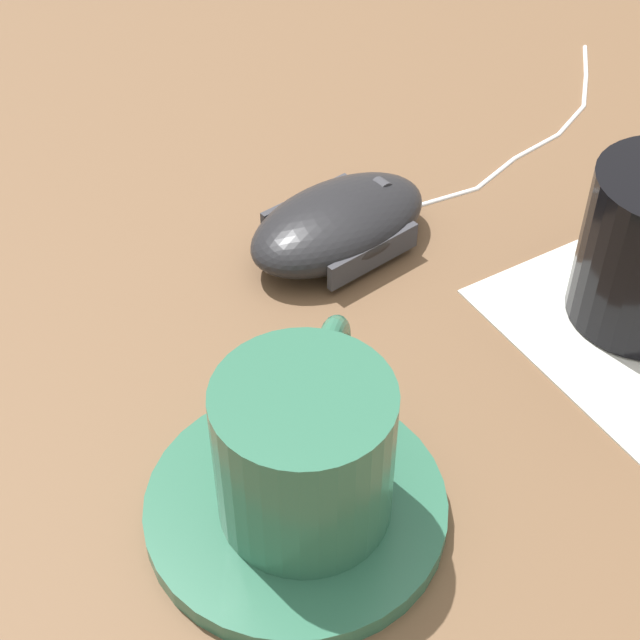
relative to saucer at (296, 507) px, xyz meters
name	(u,v)px	position (x,y,z in m)	size (l,w,h in m)	color
ground_plane	(393,336)	(0.03, -0.12, -0.01)	(3.00, 3.00, 0.00)	brown
saucer	(296,507)	(0.00, 0.00, 0.00)	(0.13, 0.13, 0.01)	#2D664C
coffee_cup	(306,447)	(0.00, 0.00, 0.04)	(0.07, 0.10, 0.07)	#2D664C
computer_mouse	(339,223)	(0.09, -0.16, 0.01)	(0.09, 0.13, 0.03)	black
mouse_cable	(540,127)	(0.05, -0.35, 0.00)	(0.04, 0.25, 0.00)	white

